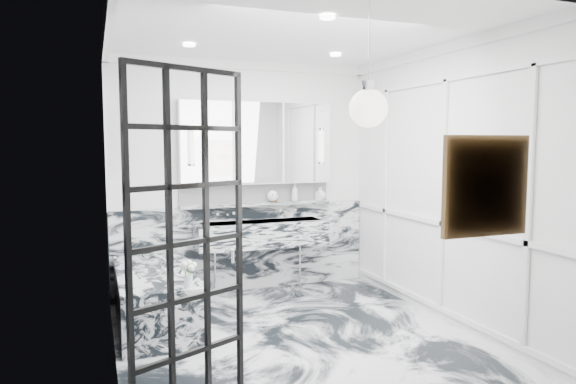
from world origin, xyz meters
name	(u,v)px	position (x,y,z in m)	size (l,w,h in m)	color
floor	(298,340)	(0.00, 0.00, 0.00)	(3.60, 3.60, 0.00)	silver
ceiling	(298,31)	(0.00, 0.00, 2.80)	(3.60, 3.60, 0.00)	white
wall_back	(244,177)	(0.00, 1.80, 1.40)	(3.60, 3.60, 0.00)	white
wall_front	(414,216)	(0.00, -1.80, 1.40)	(3.60, 3.60, 0.00)	white
wall_left	(111,196)	(-1.60, 0.00, 1.40)	(3.60, 3.60, 0.00)	white
wall_right	(445,185)	(1.60, 0.00, 1.40)	(3.60, 3.60, 0.00)	white
marble_clad_back	(245,248)	(0.00, 1.78, 0.53)	(3.18, 0.05, 1.05)	silver
marble_clad_left	(113,203)	(-1.59, 0.00, 1.34)	(0.02, 3.56, 2.68)	silver
panel_molding	(443,194)	(1.58, 0.00, 1.30)	(0.03, 3.40, 2.30)	white
soap_bottle_a	(295,192)	(0.64, 1.71, 1.20)	(0.09, 0.09, 0.22)	#8C5919
soap_bottle_b	(319,194)	(0.98, 1.71, 1.17)	(0.07, 0.08, 0.16)	#4C4C51
soap_bottle_c	(321,193)	(1.00, 1.71, 1.17)	(0.13, 0.13, 0.17)	silver
face_pot	(272,196)	(0.34, 1.71, 1.17)	(0.14, 0.14, 0.14)	white
amber_bottle	(277,198)	(0.40, 1.71, 1.14)	(0.04, 0.04, 0.10)	#8C5919
flower_vase	(188,281)	(-0.97, 0.16, 0.61)	(0.07, 0.07, 0.12)	silver
crittall_door	(189,243)	(-1.14, -0.87, 1.15)	(0.88, 0.04, 2.30)	black
artwork	(486,186)	(0.54, -1.76, 1.55)	(0.53, 0.05, 0.53)	#C46E14
pendant_light	(368,108)	(-0.08, -1.39, 2.04)	(0.25, 0.25, 0.25)	white
trough_sink	(262,234)	(0.15, 1.55, 0.73)	(1.60, 0.45, 0.30)	silver
ledge	(257,204)	(0.15, 1.72, 1.07)	(1.90, 0.14, 0.04)	silver
subway_tile	(256,193)	(0.15, 1.78, 1.21)	(1.90, 0.03, 0.23)	white
mirror_cabinet	(257,143)	(0.15, 1.73, 1.82)	(1.90, 0.16, 1.00)	white
sconce_left	(191,146)	(-0.67, 1.63, 1.78)	(0.07, 0.07, 0.40)	white
sconce_right	(322,146)	(0.97, 1.63, 1.78)	(0.07, 0.07, 0.40)	white
bathtub	(156,297)	(-1.18, 0.90, 0.28)	(0.75, 1.65, 0.55)	silver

